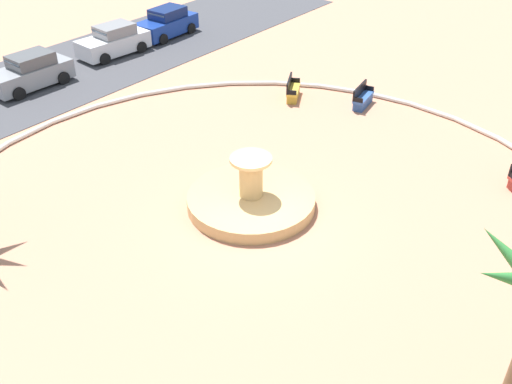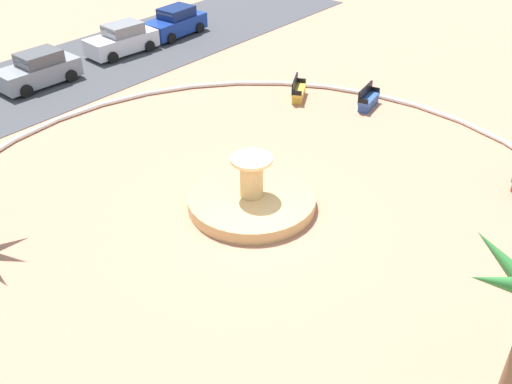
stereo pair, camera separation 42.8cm
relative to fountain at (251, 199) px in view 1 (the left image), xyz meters
name	(u,v)px [view 1 (the left image)]	position (x,y,z in m)	size (l,w,h in m)	color
ground_plane	(258,221)	(-0.57, -0.76, -0.29)	(80.00, 80.00, 0.00)	tan
plaza_curb	(258,219)	(-0.57, -0.76, -0.19)	(23.25, 23.25, 0.20)	silver
fountain	(251,199)	(0.00, 0.00, 0.00)	(4.45, 4.45, 1.94)	tan
bench_north	(293,91)	(8.24, 4.05, 0.05)	(1.64, 1.20, 1.00)	gold
bench_southwest	(363,99)	(9.53, 1.01, 0.05)	(1.66, 0.76, 1.00)	#335BA8
parked_car_second	(30,72)	(1.32, 14.93, 0.49)	(4.03, 1.98, 1.67)	gray
parked_car_third	(114,41)	(6.82, 15.25, 0.49)	(4.11, 2.14, 1.67)	silver
parked_car_rightmost	(167,23)	(10.89, 15.24, 0.49)	(4.08, 2.06, 1.67)	navy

